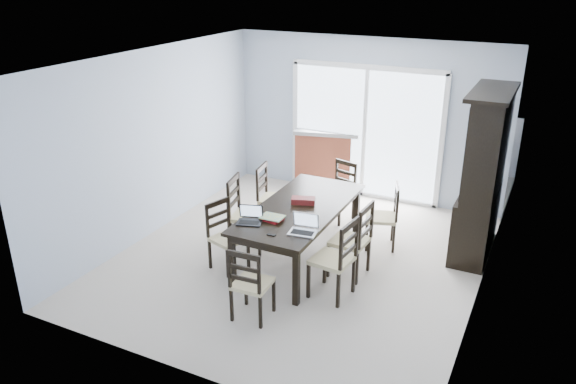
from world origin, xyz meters
name	(u,v)px	position (x,y,z in m)	size (l,w,h in m)	color
floor	(300,258)	(0.00, 0.00, 0.00)	(5.00, 5.00, 0.00)	#BEB0A3
ceiling	(302,60)	(0.00, 0.00, 2.60)	(5.00, 5.00, 0.00)	white
back_wall	(366,119)	(0.00, 2.50, 1.30)	(4.50, 0.02, 2.60)	#A6B3C6
wall_left	(155,142)	(-2.25, 0.00, 1.30)	(0.02, 5.00, 2.60)	#A6B3C6
wall_right	(490,197)	(2.25, 0.00, 1.30)	(0.02, 5.00, 2.60)	#A6B3C6
balcony	(380,178)	(0.00, 3.50, -0.05)	(4.50, 2.00, 0.10)	gray
railing	(397,133)	(0.00, 4.50, 0.55)	(4.50, 0.06, 1.10)	#99999E
dining_table	(300,212)	(0.00, 0.00, 0.67)	(1.00, 2.20, 0.75)	black
china_hutch	(483,177)	(2.02, 1.25, 1.07)	(0.50, 1.38, 2.20)	black
sliding_door	(365,132)	(0.00, 2.48, 1.09)	(2.52, 0.05, 2.18)	silver
chair_left_near	(224,228)	(-0.79, -0.60, 0.54)	(0.49, 0.48, 1.02)	black
chair_left_mid	(242,206)	(-0.84, -0.04, 0.62)	(0.53, 0.52, 1.17)	black
chair_left_far	(269,190)	(-0.82, 0.69, 0.58)	(0.48, 0.47, 1.10)	black
chair_right_near	(340,251)	(0.80, -0.65, 0.61)	(0.49, 0.48, 1.14)	black
chair_right_mid	(357,233)	(0.81, -0.09, 0.59)	(0.46, 0.44, 1.12)	black
chair_right_far	(388,209)	(0.92, 0.84, 0.56)	(0.51, 0.51, 1.05)	black
chair_end_near	(249,277)	(0.10, -1.50, 0.54)	(0.40, 0.41, 1.02)	black
chair_end_far	(342,184)	(0.01, 1.46, 0.54)	(0.48, 0.49, 1.02)	black
laptop_dark	(249,219)	(-0.34, -0.72, 0.80)	(0.34, 0.28, 0.20)	black
laptop_silver	(303,229)	(0.35, -0.69, 0.80)	(0.34, 0.26, 0.22)	silver
book_stack	(272,218)	(-0.14, -0.51, 0.77)	(0.29, 0.22, 0.05)	maroon
cell_phone	(271,235)	(0.05, -0.89, 0.76)	(0.10, 0.05, 0.01)	black
game_box	(303,201)	(-0.01, 0.11, 0.79)	(0.30, 0.15, 0.08)	#521012
hot_tub	(357,149)	(-0.41, 3.30, 0.51)	(2.32, 2.16, 1.02)	maroon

